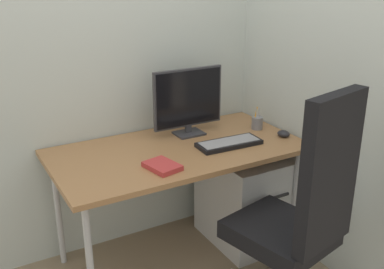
{
  "coord_description": "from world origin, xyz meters",
  "views": [
    {
      "loc": [
        -1.15,
        -2.18,
        1.76
      ],
      "look_at": [
        0.05,
        -0.08,
        0.85
      ],
      "focal_mm": 42.68,
      "sensor_mm": 36.0,
      "label": 1
    }
  ],
  "objects_px": {
    "office_chair": "(301,211)",
    "keyboard": "(229,143)",
    "mouse": "(284,134)",
    "notebook": "(162,166)",
    "filing_cabinet": "(245,197)",
    "pen_holder": "(257,123)",
    "monitor": "(188,100)"
  },
  "relations": [
    {
      "from": "filing_cabinet",
      "to": "keyboard",
      "type": "height_order",
      "value": "keyboard"
    },
    {
      "from": "monitor",
      "to": "office_chair",
      "type": "bearing_deg",
      "value": -81.11
    },
    {
      "from": "monitor",
      "to": "pen_holder",
      "type": "relative_size",
      "value": 3.08
    },
    {
      "from": "monitor",
      "to": "keyboard",
      "type": "relative_size",
      "value": 1.18
    },
    {
      "from": "office_chair",
      "to": "notebook",
      "type": "bearing_deg",
      "value": 135.35
    },
    {
      "from": "filing_cabinet",
      "to": "notebook",
      "type": "relative_size",
      "value": 3.25
    },
    {
      "from": "mouse",
      "to": "pen_holder",
      "type": "xyz_separation_m",
      "value": [
        -0.05,
        0.2,
        0.02
      ]
    },
    {
      "from": "office_chair",
      "to": "filing_cabinet",
      "type": "relative_size",
      "value": 2.02
    },
    {
      "from": "monitor",
      "to": "keyboard",
      "type": "height_order",
      "value": "monitor"
    },
    {
      "from": "notebook",
      "to": "keyboard",
      "type": "bearing_deg",
      "value": -0.6
    },
    {
      "from": "monitor",
      "to": "mouse",
      "type": "relative_size",
      "value": 5.65
    },
    {
      "from": "pen_holder",
      "to": "notebook",
      "type": "height_order",
      "value": "pen_holder"
    },
    {
      "from": "office_chair",
      "to": "pen_holder",
      "type": "bearing_deg",
      "value": 68.81
    },
    {
      "from": "pen_holder",
      "to": "mouse",
      "type": "bearing_deg",
      "value": -74.98
    },
    {
      "from": "office_chair",
      "to": "keyboard",
      "type": "xyz_separation_m",
      "value": [
        -0.03,
        0.61,
        0.16
      ]
    },
    {
      "from": "pen_holder",
      "to": "notebook",
      "type": "relative_size",
      "value": 0.8
    },
    {
      "from": "mouse",
      "to": "notebook",
      "type": "distance_m",
      "value": 0.86
    },
    {
      "from": "keyboard",
      "to": "notebook",
      "type": "xyz_separation_m",
      "value": [
        -0.49,
        -0.1,
        -0.0
      ]
    },
    {
      "from": "filing_cabinet",
      "to": "keyboard",
      "type": "bearing_deg",
      "value": -155.7
    },
    {
      "from": "monitor",
      "to": "pen_holder",
      "type": "height_order",
      "value": "monitor"
    },
    {
      "from": "office_chair",
      "to": "mouse",
      "type": "height_order",
      "value": "office_chair"
    },
    {
      "from": "filing_cabinet",
      "to": "monitor",
      "type": "bearing_deg",
      "value": 148.46
    },
    {
      "from": "office_chair",
      "to": "notebook",
      "type": "distance_m",
      "value": 0.74
    },
    {
      "from": "office_chair",
      "to": "pen_holder",
      "type": "distance_m",
      "value": 0.83
    },
    {
      "from": "mouse",
      "to": "notebook",
      "type": "xyz_separation_m",
      "value": [
        -0.86,
        -0.05,
        -0.01
      ]
    },
    {
      "from": "keyboard",
      "to": "mouse",
      "type": "xyz_separation_m",
      "value": [
        0.37,
        -0.05,
        0.01
      ]
    },
    {
      "from": "pen_holder",
      "to": "filing_cabinet",
      "type": "bearing_deg",
      "value": -152.59
    },
    {
      "from": "mouse",
      "to": "pen_holder",
      "type": "distance_m",
      "value": 0.21
    },
    {
      "from": "filing_cabinet",
      "to": "pen_holder",
      "type": "relative_size",
      "value": 4.07
    },
    {
      "from": "mouse",
      "to": "pen_holder",
      "type": "height_order",
      "value": "pen_holder"
    },
    {
      "from": "mouse",
      "to": "filing_cabinet",
      "type": "bearing_deg",
      "value": 123.8
    },
    {
      "from": "keyboard",
      "to": "notebook",
      "type": "relative_size",
      "value": 2.09
    }
  ]
}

